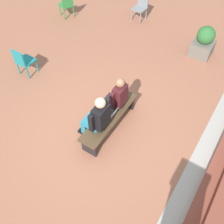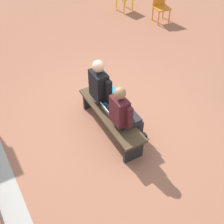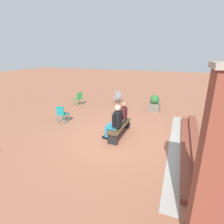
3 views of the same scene
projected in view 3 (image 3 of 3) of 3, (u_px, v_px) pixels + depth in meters
ground_plane at (116, 138)px, 6.85m from camera, size 60.00×60.00×0.00m
concrete_strip at (175, 145)px, 6.35m from camera, size 6.33×0.40×0.01m
brick_steps at (192, 144)px, 6.12m from camera, size 5.53×0.60×0.30m
brick_pillar_left_of_steps at (218, 167)px, 2.60m from camera, size 0.64×0.64×3.03m
bench at (120, 127)px, 6.97m from camera, size 1.80×0.44×0.45m
person_student at (121, 116)px, 7.22m from camera, size 0.51×0.65×1.30m
person_adult at (115, 121)px, 6.55m from camera, size 0.56×0.71×1.38m
laptop at (120, 124)px, 6.93m from camera, size 0.32×0.29×0.21m
plastic_chair_foreground at (62, 113)px, 8.25m from camera, size 0.42×0.42×0.84m
plastic_chair_far_right at (118, 96)px, 11.56m from camera, size 0.46×0.46×0.84m
plastic_chair_near_bench_right at (79, 98)px, 11.19m from camera, size 0.56×0.56×0.84m
planter at (154, 103)px, 10.04m from camera, size 0.60×0.60×0.94m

